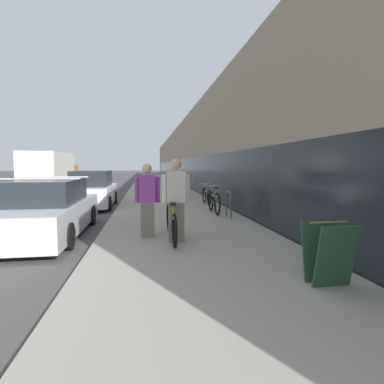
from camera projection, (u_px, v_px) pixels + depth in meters
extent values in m
cube|color=gray|center=(158.00, 187.00, 25.08)|extent=(4.35, 70.00, 0.15)
cube|color=gray|center=(219.00, 156.00, 33.81)|extent=(10.00, 70.00, 5.76)
cube|color=#1E2328|center=(175.00, 171.00, 33.20)|extent=(0.10, 63.00, 2.20)
cube|color=#3D7533|center=(27.00, 186.00, 27.22)|extent=(4.23, 70.00, 0.03)
torus|color=black|center=(168.00, 217.00, 7.67)|extent=(0.06, 0.71, 0.71)
torus|color=black|center=(174.00, 231.00, 6.08)|extent=(0.06, 0.71, 0.71)
cylinder|color=yellow|center=(171.00, 214.00, 6.86)|extent=(0.04, 1.38, 0.04)
cylinder|color=yellow|center=(172.00, 221.00, 6.55)|extent=(0.04, 0.82, 0.33)
cylinder|color=yellow|center=(173.00, 211.00, 6.34)|extent=(0.03, 0.03, 0.29)
cube|color=black|center=(173.00, 204.00, 6.32)|extent=(0.11, 0.22, 0.05)
cylinder|color=yellow|center=(169.00, 203.00, 7.51)|extent=(0.03, 0.03, 0.31)
cylinder|color=silver|center=(169.00, 197.00, 7.50)|extent=(0.52, 0.03, 0.03)
cube|color=#756B5B|center=(176.00, 222.00, 6.60)|extent=(0.34, 0.24, 0.88)
cube|color=beige|center=(176.00, 187.00, 6.53)|extent=(0.41, 0.24, 0.67)
cylinder|color=beige|center=(164.00, 189.00, 6.49)|extent=(0.10, 0.10, 0.63)
cylinder|color=beige|center=(188.00, 188.00, 6.57)|extent=(0.10, 0.10, 0.63)
sphere|color=tan|center=(176.00, 164.00, 6.49)|extent=(0.24, 0.24, 0.24)
cube|color=#756B5B|center=(148.00, 219.00, 7.03)|extent=(0.32, 0.23, 0.83)
cube|color=#933D93|center=(147.00, 188.00, 6.97)|extent=(0.39, 0.23, 0.63)
cylinder|color=#933D93|center=(137.00, 190.00, 6.93)|extent=(0.10, 0.10, 0.60)
cylinder|color=#933D93|center=(158.00, 190.00, 7.01)|extent=(0.10, 0.10, 0.60)
sphere|color=beige|center=(147.00, 168.00, 6.93)|extent=(0.23, 0.23, 0.23)
cylinder|color=#4C4C51|center=(231.00, 206.00, 9.39)|extent=(0.05, 0.05, 0.82)
cylinder|color=#4C4C51|center=(226.00, 204.00, 9.93)|extent=(0.05, 0.05, 0.82)
cylinder|color=#4C4C51|center=(229.00, 192.00, 9.62)|extent=(0.05, 0.55, 0.05)
torus|color=black|center=(211.00, 201.00, 11.09)|extent=(0.06, 0.76, 0.76)
torus|color=black|center=(217.00, 204.00, 10.09)|extent=(0.06, 0.76, 0.76)
cylinder|color=#7AD1C6|center=(214.00, 196.00, 10.57)|extent=(0.04, 0.86, 0.04)
cylinder|color=#7AD1C6|center=(215.00, 199.00, 10.38)|extent=(0.04, 0.53, 0.34)
cylinder|color=#7AD1C6|center=(216.00, 192.00, 10.24)|extent=(0.03, 0.03, 0.31)
cube|color=black|center=(216.00, 188.00, 10.22)|extent=(0.11, 0.22, 0.05)
cylinder|color=#7AD1C6|center=(211.00, 190.00, 10.98)|extent=(0.03, 0.03, 0.33)
cylinder|color=silver|center=(211.00, 186.00, 10.96)|extent=(0.52, 0.03, 0.03)
torus|color=black|center=(204.00, 195.00, 13.36)|extent=(0.06, 0.70, 0.70)
torus|color=black|center=(209.00, 198.00, 12.35)|extent=(0.06, 0.70, 0.70)
cylinder|color=red|center=(207.00, 192.00, 12.84)|extent=(0.04, 0.87, 0.04)
cylinder|color=red|center=(208.00, 194.00, 12.65)|extent=(0.04, 0.53, 0.32)
cylinder|color=red|center=(208.00, 189.00, 12.50)|extent=(0.03, 0.03, 0.29)
cube|color=black|center=(208.00, 185.00, 12.49)|extent=(0.11, 0.22, 0.05)
cylinder|color=red|center=(205.00, 187.00, 13.25)|extent=(0.03, 0.03, 0.30)
cylinder|color=silver|center=(205.00, 184.00, 13.24)|extent=(0.52, 0.03, 0.03)
cube|color=#23472D|center=(336.00, 257.00, 4.03)|extent=(0.56, 0.20, 0.89)
cube|color=#23472D|center=(320.00, 250.00, 4.39)|extent=(0.56, 0.20, 0.89)
cylinder|color=#93704C|center=(329.00, 222.00, 4.17)|extent=(0.56, 0.03, 0.03)
cube|color=silver|center=(49.00, 217.00, 7.73)|extent=(1.68, 4.72, 0.72)
cube|color=#1E2328|center=(48.00, 191.00, 7.67)|extent=(1.45, 2.36, 0.59)
cylinder|color=silver|center=(54.00, 177.00, 8.15)|extent=(1.80, 0.04, 0.04)
cylinder|color=silver|center=(41.00, 179.00, 7.13)|extent=(1.80, 0.04, 0.04)
cylinder|color=black|center=(37.00, 216.00, 9.02)|extent=(0.22, 0.60, 0.60)
cylinder|color=black|center=(91.00, 215.00, 9.26)|extent=(0.22, 0.60, 0.60)
cylinder|color=black|center=(67.00, 236.00, 6.47)|extent=(0.22, 0.60, 0.60)
cube|color=white|center=(92.00, 195.00, 13.19)|extent=(1.77, 4.05, 0.78)
cube|color=#1E2328|center=(92.00, 178.00, 13.13)|extent=(1.52, 2.03, 0.67)
cylinder|color=black|center=(79.00, 198.00, 14.29)|extent=(0.22, 0.60, 0.60)
cylinder|color=black|center=(114.00, 197.00, 14.54)|extent=(0.22, 0.60, 0.60)
cylinder|color=black|center=(66.00, 204.00, 11.89)|extent=(0.22, 0.60, 0.60)
cylinder|color=black|center=(108.00, 203.00, 12.14)|extent=(0.22, 0.60, 0.60)
cube|color=orange|center=(63.00, 175.00, 25.08)|extent=(2.16, 1.84, 1.64)
cube|color=silver|center=(48.00, 170.00, 21.42)|extent=(2.34, 5.51, 2.52)
cylinder|color=black|center=(47.00, 183.00, 24.50)|extent=(0.28, 0.84, 0.84)
cylinder|color=black|center=(75.00, 183.00, 24.83)|extent=(0.28, 0.84, 0.84)
cylinder|color=black|center=(27.00, 186.00, 20.27)|extent=(0.28, 0.84, 0.84)
cylinder|color=black|center=(60.00, 186.00, 20.60)|extent=(0.28, 0.84, 0.84)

